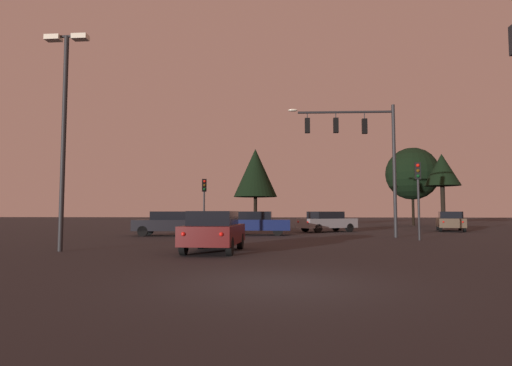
{
  "coord_description": "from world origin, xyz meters",
  "views": [
    {
      "loc": [
        0.31,
        -8.91,
        1.49
      ],
      "look_at": [
        -1.74,
        17.45,
        3.31
      ],
      "focal_mm": 29.51,
      "sensor_mm": 36.0,
      "label": 1
    }
  ],
  "objects_px": {
    "tree_left_far": "(442,170)",
    "car_nearside_lane": "(214,231)",
    "car_crossing_right": "(169,223)",
    "car_parked_lot": "(450,221)",
    "traffic_light_corner_right": "(204,194)",
    "car_crossing_left": "(254,223)",
    "car_far_lane": "(327,221)",
    "tree_behind_sign": "(412,174)",
    "tree_center_horizon": "(255,173)",
    "traffic_signal_mast_arm": "(362,143)",
    "parking_lot_lamp_post": "(64,114)",
    "traffic_light_corner_left": "(418,185)"
  },
  "relations": [
    {
      "from": "traffic_signal_mast_arm",
      "to": "traffic_light_corner_right",
      "type": "bearing_deg",
      "value": 157.84
    },
    {
      "from": "car_nearside_lane",
      "to": "car_crossing_left",
      "type": "bearing_deg",
      "value": 87.27
    },
    {
      "from": "traffic_light_corner_left",
      "to": "tree_left_far",
      "type": "height_order",
      "value": "tree_left_far"
    },
    {
      "from": "car_crossing_left",
      "to": "car_far_lane",
      "type": "xyz_separation_m",
      "value": [
        5.07,
        4.56,
        -0.0
      ]
    },
    {
      "from": "traffic_signal_mast_arm",
      "to": "tree_behind_sign",
      "type": "distance_m",
      "value": 24.09
    },
    {
      "from": "car_crossing_right",
      "to": "tree_behind_sign",
      "type": "distance_m",
      "value": 30.51
    },
    {
      "from": "car_nearside_lane",
      "to": "car_crossing_left",
      "type": "height_order",
      "value": "same"
    },
    {
      "from": "traffic_light_corner_left",
      "to": "parking_lot_lamp_post",
      "type": "relative_size",
      "value": 0.49
    },
    {
      "from": "traffic_signal_mast_arm",
      "to": "tree_center_horizon",
      "type": "bearing_deg",
      "value": 116.52
    },
    {
      "from": "traffic_signal_mast_arm",
      "to": "car_crossing_left",
      "type": "height_order",
      "value": "traffic_signal_mast_arm"
    },
    {
      "from": "car_nearside_lane",
      "to": "car_parked_lot",
      "type": "distance_m",
      "value": 23.97
    },
    {
      "from": "traffic_light_corner_right",
      "to": "car_parked_lot",
      "type": "xyz_separation_m",
      "value": [
        18.56,
        4.57,
        -1.94
      ]
    },
    {
      "from": "tree_behind_sign",
      "to": "traffic_light_corner_right",
      "type": "bearing_deg",
      "value": -137.45
    },
    {
      "from": "traffic_signal_mast_arm",
      "to": "car_parked_lot",
      "type": "xyz_separation_m",
      "value": [
        8.21,
        8.79,
        -4.8
      ]
    },
    {
      "from": "tree_center_horizon",
      "to": "car_crossing_right",
      "type": "bearing_deg",
      "value": -106.84
    },
    {
      "from": "car_crossing_right",
      "to": "car_far_lane",
      "type": "distance_m",
      "value": 11.91
    },
    {
      "from": "car_far_lane",
      "to": "tree_center_horizon",
      "type": "xyz_separation_m",
      "value": [
        -6.04,
        8.51,
        4.47
      ]
    },
    {
      "from": "car_crossing_left",
      "to": "tree_center_horizon",
      "type": "distance_m",
      "value": 13.85
    },
    {
      "from": "car_crossing_left",
      "to": "parking_lot_lamp_post",
      "type": "relative_size",
      "value": 0.55
    },
    {
      "from": "car_crossing_right",
      "to": "car_parked_lot",
      "type": "height_order",
      "value": "same"
    },
    {
      "from": "tree_behind_sign",
      "to": "tree_left_far",
      "type": "distance_m",
      "value": 5.07
    },
    {
      "from": "traffic_signal_mast_arm",
      "to": "car_nearside_lane",
      "type": "height_order",
      "value": "traffic_signal_mast_arm"
    },
    {
      "from": "car_nearside_lane",
      "to": "car_far_lane",
      "type": "bearing_deg",
      "value": 70.91
    },
    {
      "from": "traffic_signal_mast_arm",
      "to": "traffic_light_corner_left",
      "type": "height_order",
      "value": "traffic_signal_mast_arm"
    },
    {
      "from": "tree_behind_sign",
      "to": "tree_left_far",
      "type": "xyz_separation_m",
      "value": [
        1.47,
        -4.85,
        -0.12
      ]
    },
    {
      "from": "car_crossing_right",
      "to": "tree_left_far",
      "type": "bearing_deg",
      "value": 36.14
    },
    {
      "from": "car_parked_lot",
      "to": "tree_center_horizon",
      "type": "distance_m",
      "value": 17.61
    },
    {
      "from": "traffic_light_corner_right",
      "to": "car_far_lane",
      "type": "bearing_deg",
      "value": 15.53
    },
    {
      "from": "car_crossing_right",
      "to": "tree_center_horizon",
      "type": "xyz_separation_m",
      "value": [
        4.34,
        14.34,
        4.47
      ]
    },
    {
      "from": "car_far_lane",
      "to": "traffic_signal_mast_arm",
      "type": "bearing_deg",
      "value": -77.05
    },
    {
      "from": "tree_left_far",
      "to": "traffic_signal_mast_arm",
      "type": "bearing_deg",
      "value": -121.72
    },
    {
      "from": "parking_lot_lamp_post",
      "to": "car_crossing_left",
      "type": "bearing_deg",
      "value": 61.69
    },
    {
      "from": "car_parked_lot",
      "to": "car_nearside_lane",
      "type": "bearing_deg",
      "value": -129.9
    },
    {
      "from": "traffic_light_corner_left",
      "to": "traffic_light_corner_right",
      "type": "bearing_deg",
      "value": 152.72
    },
    {
      "from": "car_far_lane",
      "to": "tree_left_far",
      "type": "xyz_separation_m",
      "value": [
        12.28,
        10.71,
        4.79
      ]
    },
    {
      "from": "car_far_lane",
      "to": "car_parked_lot",
      "type": "distance_m",
      "value": 9.97
    },
    {
      "from": "car_nearside_lane",
      "to": "traffic_light_corner_left",
      "type": "bearing_deg",
      "value": 36.74
    },
    {
      "from": "tree_behind_sign",
      "to": "tree_center_horizon",
      "type": "distance_m",
      "value": 18.27
    },
    {
      "from": "traffic_light_corner_left",
      "to": "car_far_lane",
      "type": "distance_m",
      "value": 10.14
    },
    {
      "from": "traffic_signal_mast_arm",
      "to": "car_parked_lot",
      "type": "bearing_deg",
      "value": 46.93
    },
    {
      "from": "traffic_signal_mast_arm",
      "to": "car_far_lane",
      "type": "xyz_separation_m",
      "value": [
        -1.53,
        6.67,
        -4.8
      ]
    },
    {
      "from": "traffic_signal_mast_arm",
      "to": "car_far_lane",
      "type": "distance_m",
      "value": 8.36
    },
    {
      "from": "tree_behind_sign",
      "to": "car_far_lane",
      "type": "bearing_deg",
      "value": -124.77
    },
    {
      "from": "traffic_light_corner_left",
      "to": "parking_lot_lamp_post",
      "type": "distance_m",
      "value": 17.33
    },
    {
      "from": "car_crossing_left",
      "to": "tree_behind_sign",
      "type": "xyz_separation_m",
      "value": [
        15.87,
        20.12,
        4.91
      ]
    },
    {
      "from": "car_crossing_left",
      "to": "tree_behind_sign",
      "type": "relative_size",
      "value": 0.54
    },
    {
      "from": "traffic_light_corner_left",
      "to": "traffic_light_corner_right",
      "type": "height_order",
      "value": "traffic_light_corner_left"
    },
    {
      "from": "traffic_signal_mast_arm",
      "to": "tree_left_far",
      "type": "xyz_separation_m",
      "value": [
        10.74,
        17.38,
        -0.01
      ]
    },
    {
      "from": "car_crossing_left",
      "to": "parking_lot_lamp_post",
      "type": "distance_m",
      "value": 14.25
    },
    {
      "from": "tree_left_far",
      "to": "car_nearside_lane",
      "type": "bearing_deg",
      "value": -123.57
    }
  ]
}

